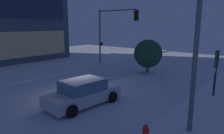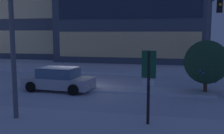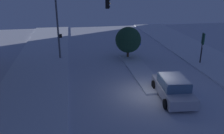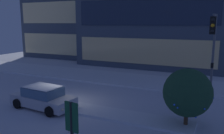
# 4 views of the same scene
# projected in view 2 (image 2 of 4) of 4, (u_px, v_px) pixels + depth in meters

# --- Properties ---
(ground) EXTENTS (52.00, 52.00, 0.00)m
(ground) POSITION_uv_depth(u_px,v_px,m) (77.00, 87.00, 18.09)
(ground) COLOR silver
(curb_strip_near) EXTENTS (52.00, 5.20, 0.14)m
(curb_strip_near) POSITION_uv_depth(u_px,v_px,m) (2.00, 129.00, 9.99)
(curb_strip_near) COLOR silver
(curb_strip_near) RESTS_ON ground
(curb_strip_far) EXTENTS (52.00, 5.20, 0.14)m
(curb_strip_far) POSITION_uv_depth(u_px,v_px,m) (106.00, 69.00, 26.17)
(curb_strip_far) COLOR silver
(curb_strip_far) RESTS_ON ground
(median_strip) EXTENTS (9.00, 1.80, 0.14)m
(median_strip) POSITION_uv_depth(u_px,v_px,m) (139.00, 90.00, 16.62)
(median_strip) COLOR silver
(median_strip) RESTS_ON ground
(office_tower_secondary) EXTENTS (12.91, 9.08, 14.33)m
(office_tower_secondary) POSITION_uv_depth(u_px,v_px,m) (36.00, 10.00, 40.23)
(office_tower_secondary) COLOR #424C5B
(office_tower_secondary) RESTS_ON ground
(car_near) EXTENTS (4.61, 2.36, 1.49)m
(car_near) POSITION_uv_depth(u_px,v_px,m) (59.00, 80.00, 16.82)
(car_near) COLOR #B7B7C1
(car_near) RESTS_ON ground
(traffic_light_corner_far_right) EXTENTS (0.32, 5.32, 6.26)m
(traffic_light_corner_far_right) POSITION_uv_depth(u_px,v_px,m) (212.00, 24.00, 19.97)
(traffic_light_corner_far_right) COLOR #565960
(traffic_light_corner_far_right) RESTS_ON ground
(parking_info_sign) EXTENTS (0.55, 0.14, 3.01)m
(parking_info_sign) POSITION_uv_depth(u_px,v_px,m) (149.00, 79.00, 10.08)
(parking_info_sign) COLOR black
(parking_info_sign) RESTS_ON ground
(decorated_tree_median) EXTENTS (2.63, 2.61, 3.24)m
(decorated_tree_median) POSITION_uv_depth(u_px,v_px,m) (206.00, 62.00, 15.74)
(decorated_tree_median) COLOR #473323
(decorated_tree_median) RESTS_ON ground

